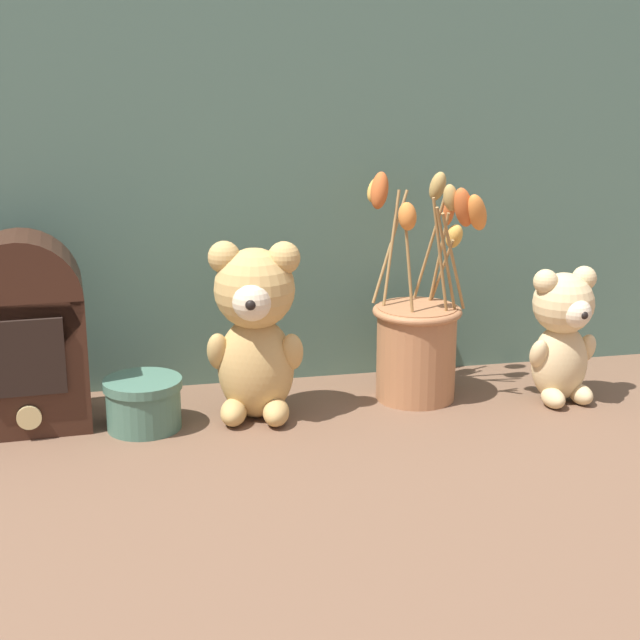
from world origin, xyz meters
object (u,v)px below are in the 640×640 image
teddy_bear_large (255,328)px  decorative_tin_tall (143,403)px  vintage_radio (24,331)px  flower_vase (418,335)px  teddy_bear_medium (563,333)px

teddy_bear_large → decorative_tin_tall: bearing=-178.1°
vintage_radio → decorative_tin_tall: (0.15, -0.04, -0.10)m
flower_vase → vintage_radio: (-0.55, 0.00, 0.04)m
teddy_bear_large → flower_vase: size_ratio=0.75×
vintage_radio → decorative_tin_tall: vintage_radio is taller
vintage_radio → decorative_tin_tall: bearing=-14.3°
teddy_bear_large → decorative_tin_tall: teddy_bear_large is taller
flower_vase → decorative_tin_tall: bearing=-175.1°
vintage_radio → teddy_bear_medium: bearing=-4.5°
teddy_bear_medium → decorative_tin_tall: (-0.59, 0.02, -0.07)m
teddy_bear_large → vintage_radio: bearing=173.8°
decorative_tin_tall → flower_vase: bearing=4.9°
flower_vase → decorative_tin_tall: size_ratio=3.12×
flower_vase → vintage_radio: 0.55m
flower_vase → vintage_radio: bearing=179.5°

